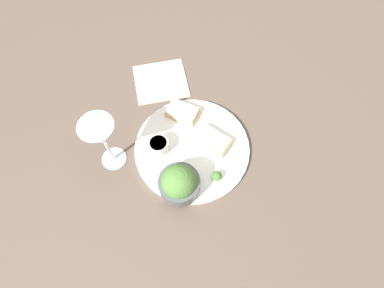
# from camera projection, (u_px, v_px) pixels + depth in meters

# --- Properties ---
(ground_plane) EXTENTS (4.00, 4.00, 0.00)m
(ground_plane) POSITION_uv_depth(u_px,v_px,m) (192.00, 149.00, 0.83)
(ground_plane) COLOR brown
(dinner_plate) EXTENTS (0.31, 0.31, 0.01)m
(dinner_plate) POSITION_uv_depth(u_px,v_px,m) (192.00, 148.00, 0.82)
(dinner_plate) COLOR white
(dinner_plate) RESTS_ON ground_plane
(salad_bowl) EXTENTS (0.10, 0.10, 0.09)m
(salad_bowl) POSITION_uv_depth(u_px,v_px,m) (179.00, 183.00, 0.73)
(salad_bowl) COLOR #4C5156
(salad_bowl) RESTS_ON dinner_plate
(sauce_ramekin) EXTENTS (0.06, 0.06, 0.03)m
(sauce_ramekin) POSITION_uv_depth(u_px,v_px,m) (159.00, 145.00, 0.80)
(sauce_ramekin) COLOR beige
(sauce_ramekin) RESTS_ON dinner_plate
(cheese_toast_near) EXTENTS (0.11, 0.09, 0.03)m
(cheese_toast_near) POSITION_uv_depth(u_px,v_px,m) (213.00, 140.00, 0.81)
(cheese_toast_near) COLOR #D1B27F
(cheese_toast_near) RESTS_ON dinner_plate
(cheese_toast_far) EXTENTS (0.10, 0.10, 0.03)m
(cheese_toast_far) POSITION_uv_depth(u_px,v_px,m) (182.00, 112.00, 0.85)
(cheese_toast_far) COLOR #D1B27F
(cheese_toast_far) RESTS_ON dinner_plate
(wine_glass) EXTENTS (0.08, 0.08, 0.18)m
(wine_glass) POSITION_uv_depth(u_px,v_px,m) (101.00, 136.00, 0.70)
(wine_glass) COLOR silver
(wine_glass) RESTS_ON ground_plane
(garnish) EXTENTS (0.03, 0.03, 0.03)m
(garnish) POSITION_uv_depth(u_px,v_px,m) (217.00, 176.00, 0.77)
(garnish) COLOR #477533
(garnish) RESTS_ON dinner_plate
(napkin) EXTENTS (0.19, 0.20, 0.01)m
(napkin) POSITION_uv_depth(u_px,v_px,m) (161.00, 81.00, 0.93)
(napkin) COLOR beige
(napkin) RESTS_ON ground_plane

